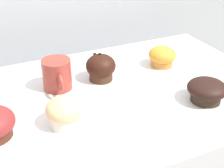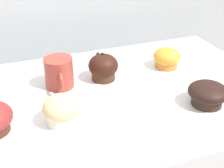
{
  "view_description": "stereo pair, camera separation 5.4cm",
  "coord_description": "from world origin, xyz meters",
  "px_view_note": "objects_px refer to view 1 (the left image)",
  "views": [
    {
      "loc": [
        -0.33,
        -0.72,
        1.41
      ],
      "look_at": [
        -0.01,
        -0.02,
        0.97
      ],
      "focal_mm": 50.0,
      "sensor_mm": 36.0,
      "label": 1
    },
    {
      "loc": [
        -0.28,
        -0.74,
        1.41
      ],
      "look_at": [
        -0.01,
        -0.02,
        0.97
      ],
      "focal_mm": 50.0,
      "sensor_mm": 36.0,
      "label": 2
    }
  ],
  "objects_px": {
    "muffin_back_left": "(207,90)",
    "coffee_cup": "(57,74)",
    "muffin_back_right": "(162,56)",
    "muffin_front_left": "(100,68)",
    "muffin_front_center": "(65,112)"
  },
  "relations": [
    {
      "from": "muffin_front_center",
      "to": "muffin_back_left",
      "type": "bearing_deg",
      "value": -8.41
    },
    {
      "from": "muffin_back_right",
      "to": "muffin_front_left",
      "type": "distance_m",
      "value": 0.23
    },
    {
      "from": "coffee_cup",
      "to": "muffin_back_right",
      "type": "bearing_deg",
      "value": 0.39
    },
    {
      "from": "muffin_front_left",
      "to": "muffin_back_left",
      "type": "bearing_deg",
      "value": -47.1
    },
    {
      "from": "muffin_back_right",
      "to": "muffin_back_left",
      "type": "bearing_deg",
      "value": -92.2
    },
    {
      "from": "muffin_front_center",
      "to": "coffee_cup",
      "type": "relative_size",
      "value": 0.73
    },
    {
      "from": "muffin_back_left",
      "to": "muffin_back_right",
      "type": "bearing_deg",
      "value": 87.8
    },
    {
      "from": "muffin_back_left",
      "to": "coffee_cup",
      "type": "xyz_separation_m",
      "value": [
        -0.36,
        0.24,
        0.01
      ]
    },
    {
      "from": "muffin_front_center",
      "to": "coffee_cup",
      "type": "height_order",
      "value": "coffee_cup"
    },
    {
      "from": "muffin_front_center",
      "to": "muffin_front_left",
      "type": "height_order",
      "value": "muffin_front_left"
    },
    {
      "from": "muffin_back_right",
      "to": "coffee_cup",
      "type": "height_order",
      "value": "coffee_cup"
    },
    {
      "from": "muffin_back_right",
      "to": "muffin_front_left",
      "type": "relative_size",
      "value": 0.99
    },
    {
      "from": "muffin_back_left",
      "to": "muffin_back_right",
      "type": "height_order",
      "value": "muffin_back_right"
    },
    {
      "from": "coffee_cup",
      "to": "muffin_front_center",
      "type": "bearing_deg",
      "value": -100.27
    },
    {
      "from": "muffin_back_right",
      "to": "muffin_front_left",
      "type": "xyz_separation_m",
      "value": [
        -0.23,
        -0.01,
        0.01
      ]
    }
  ]
}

